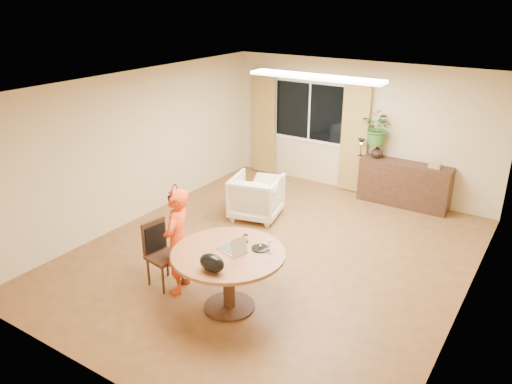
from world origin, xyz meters
TOP-DOWN VIEW (x-y plane):
  - floor at (0.00, 0.00)m, footprint 6.50×6.50m
  - ceiling at (0.00, 0.00)m, footprint 6.50×6.50m
  - wall_back at (0.00, 3.25)m, footprint 5.50×0.00m
  - wall_left at (-2.75, 0.00)m, footprint 0.00×6.50m
  - wall_right at (2.75, 0.00)m, footprint 0.00×6.50m
  - window at (-1.10, 3.23)m, footprint 1.70×0.03m
  - curtain_left at (-2.15, 3.15)m, footprint 0.55×0.08m
  - curtain_right at (-0.05, 3.15)m, footprint 0.55×0.08m
  - ceiling_panel at (0.00, 1.20)m, footprint 2.20×0.35m
  - dining_table at (0.24, -1.50)m, footprint 1.42×1.42m
  - dining_chair at (-0.82, -1.54)m, footprint 0.50×0.47m
  - child at (-0.58, -1.51)m, footprint 0.62×0.51m
  - laptop at (0.25, -1.45)m, footprint 0.39×0.31m
  - tumbler at (0.27, -1.16)m, footprint 0.09×0.09m
  - wine_glass at (0.68, -1.25)m, footprint 0.07×0.07m
  - pot_lid at (0.53, -1.22)m, footprint 0.27×0.27m
  - handbag at (0.35, -1.97)m, footprint 0.36×0.27m
  - armchair at (-0.99, 1.04)m, footprint 1.01×1.03m
  - throw at (-0.76, 0.98)m, footprint 0.59×0.66m
  - sideboard at (1.06, 3.01)m, footprint 1.69×0.41m
  - vase at (0.48, 3.01)m, footprint 0.30×0.30m
  - bouquet at (0.47, 3.01)m, footprint 0.68×0.62m
  - book_stack at (1.56, 3.01)m, footprint 0.24×0.19m
  - desk_lamp at (0.17, 2.96)m, footprint 0.18×0.18m

SIDE VIEW (x-z plane):
  - floor at x=0.00m, z-range 0.00..0.00m
  - armchair at x=-0.99m, z-range 0.00..0.78m
  - sideboard at x=1.06m, z-range 0.00..0.84m
  - dining_chair at x=-0.82m, z-range 0.00..0.92m
  - dining_table at x=0.24m, z-range 0.23..1.04m
  - child at x=-0.58m, z-range 0.00..1.47m
  - throw at x=-0.76m, z-range 0.78..0.81m
  - pot_lid at x=0.53m, z-range 0.81..0.85m
  - tumbler at x=0.27m, z-range 0.81..0.91m
  - book_stack at x=1.56m, z-range 0.84..0.93m
  - wine_glass at x=0.68m, z-range 0.81..1.00m
  - handbag at x=0.35m, z-range 0.81..1.03m
  - laptop at x=0.25m, z-range 0.81..1.04m
  - vase at x=0.48m, z-range 0.84..1.09m
  - desk_lamp at x=0.17m, z-range 0.84..1.20m
  - curtain_left at x=-2.15m, z-range 0.02..2.27m
  - curtain_right at x=-0.05m, z-range 0.02..2.27m
  - wall_back at x=0.00m, z-range -1.45..4.05m
  - wall_left at x=-2.75m, z-range -1.95..4.55m
  - wall_right at x=2.75m, z-range -1.95..4.55m
  - bouquet at x=0.47m, z-range 1.09..1.75m
  - window at x=-1.10m, z-range 0.85..2.15m
  - ceiling_panel at x=0.00m, z-range 2.54..2.59m
  - ceiling at x=0.00m, z-range 2.60..2.60m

